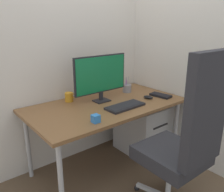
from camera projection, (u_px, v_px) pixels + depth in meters
ground_plane at (107, 166)px, 2.53m from camera, size 8.00×8.00×0.00m
wall_back at (80, 31)px, 2.43m from camera, size 2.49×0.04×2.80m
wall_side_right at (173, 30)px, 2.49m from camera, size 0.04×1.77×2.80m
desk at (107, 109)px, 2.33m from camera, size 1.55×0.83×0.71m
office_chair at (185, 140)px, 1.72m from camera, size 0.58×0.61×1.32m
filing_cabinet at (142, 127)px, 2.78m from camera, size 0.46×0.55×0.58m
monitor at (101, 75)px, 2.31m from camera, size 0.60×0.12×0.47m
keyboard at (125, 106)px, 2.21m from camera, size 0.40×0.18×0.02m
mouse at (148, 97)px, 2.46m from camera, size 0.08×0.12×0.03m
pen_holder at (127, 88)px, 2.68m from camera, size 0.10×0.10×0.18m
notebook at (161, 95)px, 2.53m from camera, size 0.14×0.24×0.02m
coffee_mug at (69, 97)px, 2.37m from camera, size 0.12×0.08×0.09m
desk_clamp_accessory at (96, 119)px, 1.87m from camera, size 0.06×0.06×0.07m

